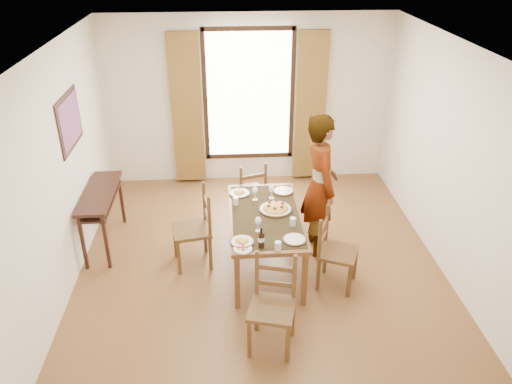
{
  "coord_description": "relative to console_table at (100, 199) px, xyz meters",
  "views": [
    {
      "loc": [
        -0.41,
        -5.16,
        3.78
      ],
      "look_at": [
        -0.05,
        0.07,
        1.0
      ],
      "focal_mm": 35.0,
      "sensor_mm": 36.0,
      "label": 1
    }
  ],
  "objects": [
    {
      "name": "wine_bottle",
      "position": [
        1.98,
        -1.33,
        0.2
      ],
      "size": [
        0.07,
        0.07,
        0.25
      ],
      "primitive_type": null,
      "color": "black",
      "rests_on": "dining_table"
    },
    {
      "name": "ground",
      "position": [
        2.03,
        -0.6,
        -0.68
      ],
      "size": [
        5.0,
        5.0,
        0.0
      ],
      "primitive_type": "plane",
      "color": "#523819",
      "rests_on": "ground"
    },
    {
      "name": "tumbler_c",
      "position": [
        2.15,
        -1.4,
        0.12
      ],
      "size": [
        0.07,
        0.07,
        0.1
      ],
      "primitive_type": "cylinder",
      "color": "silver",
      "rests_on": "dining_table"
    },
    {
      "name": "dining_table",
      "position": [
        2.09,
        -0.65,
        -0.0
      ],
      "size": [
        0.86,
        1.62,
        0.76
      ],
      "color": "brown",
      "rests_on": "ground"
    },
    {
      "name": "room_shell",
      "position": [
        2.03,
        -0.47,
        0.86
      ],
      "size": [
        4.6,
        5.1,
        2.74
      ],
      "color": "silver",
      "rests_on": "ground"
    },
    {
      "name": "man",
      "position": [
        2.8,
        -0.28,
        0.25
      ],
      "size": [
        0.78,
        0.6,
        1.87
      ],
      "primitive_type": "imported",
      "rotation": [
        0.0,
        0.0,
        1.68
      ],
      "color": "gray",
      "rests_on": "ground"
    },
    {
      "name": "chair_east",
      "position": [
        2.87,
        -1.05,
        -0.24
      ],
      "size": [
        0.56,
        0.56,
        0.96
      ],
      "rotation": [
        0.0,
        0.0,
        1.16
      ],
      "color": "#51341B",
      "rests_on": "ground"
    },
    {
      "name": "chair_west",
      "position": [
        1.22,
        -0.51,
        -0.21
      ],
      "size": [
        0.53,
        0.53,
        1.02
      ],
      "rotation": [
        0.0,
        0.0,
        -1.39
      ],
      "color": "#51341B",
      "rests_on": "ground"
    },
    {
      "name": "chair_south",
      "position": [
        2.05,
        -1.97,
        -0.22
      ],
      "size": [
        0.54,
        0.54,
        1.0
      ],
      "rotation": [
        0.0,
        0.0,
        -0.26
      ],
      "color": "#51341B",
      "rests_on": "ground"
    },
    {
      "name": "tumbler_b",
      "position": [
        1.74,
        -0.39,
        0.12
      ],
      "size": [
        0.07,
        0.07,
        0.1
      ],
      "primitive_type": "cylinder",
      "color": "silver",
      "rests_on": "dining_table"
    },
    {
      "name": "plate_nw",
      "position": [
        1.8,
        -0.11,
        0.1
      ],
      "size": [
        0.27,
        0.27,
        0.05
      ],
      "primitive_type": null,
      "color": "silver",
      "rests_on": "dining_table"
    },
    {
      "name": "plate_se",
      "position": [
        2.36,
        -1.23,
        0.1
      ],
      "size": [
        0.27,
        0.27,
        0.05
      ],
      "primitive_type": null,
      "color": "silver",
      "rests_on": "dining_table"
    },
    {
      "name": "wine_glass_a",
      "position": [
        1.97,
        -1.01,
        0.16
      ],
      "size": [
        0.08,
        0.08,
        0.18
      ],
      "primitive_type": null,
      "color": "white",
      "rests_on": "dining_table"
    },
    {
      "name": "plate_sw",
      "position": [
        1.78,
        -1.23,
        0.1
      ],
      "size": [
        0.27,
        0.27,
        0.05
      ],
      "primitive_type": null,
      "color": "silver",
      "rests_on": "dining_table"
    },
    {
      "name": "chair_north",
      "position": [
        1.96,
        0.48,
        -0.24
      ],
      "size": [
        0.52,
        0.52,
        0.95
      ],
      "rotation": [
        0.0,
        0.0,
        3.43
      ],
      "color": "#51341B",
      "rests_on": "ground"
    },
    {
      "name": "plate_ne",
      "position": [
        2.37,
        -0.09,
        0.1
      ],
      "size": [
        0.27,
        0.27,
        0.05
      ],
      "primitive_type": null,
      "color": "silver",
      "rests_on": "dining_table"
    },
    {
      "name": "tumbler_a",
      "position": [
        2.38,
        -0.92,
        0.12
      ],
      "size": [
        0.07,
        0.07,
        0.1
      ],
      "primitive_type": "cylinder",
      "color": "silver",
      "rests_on": "dining_table"
    },
    {
      "name": "pasta_platter",
      "position": [
        2.22,
        -0.56,
        0.12
      ],
      "size": [
        0.4,
        0.4,
        0.1
      ],
      "primitive_type": null,
      "color": "#BB6218",
      "rests_on": "dining_table"
    },
    {
      "name": "wine_glass_b",
      "position": [
        2.2,
        -0.26,
        0.16
      ],
      "size": [
        0.08,
        0.08,
        0.18
      ],
      "primitive_type": null,
      "color": "white",
      "rests_on": "dining_table"
    },
    {
      "name": "wine_glass_c",
      "position": [
        1.99,
        -0.29,
        0.16
      ],
      "size": [
        0.08,
        0.08,
        0.18
      ],
      "primitive_type": null,
      "color": "white",
      "rests_on": "dining_table"
    },
    {
      "name": "caprese_plate",
      "position": [
        1.78,
        -1.37,
        0.09
      ],
      "size": [
        0.2,
        0.2,
        0.04
      ],
      "primitive_type": null,
      "color": "silver",
      "rests_on": "dining_table"
    },
    {
      "name": "console_table",
      "position": [
        0.0,
        0.0,
        0.0
      ],
      "size": [
        0.38,
        1.2,
        0.8
      ],
      "color": "black",
      "rests_on": "ground"
    }
  ]
}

